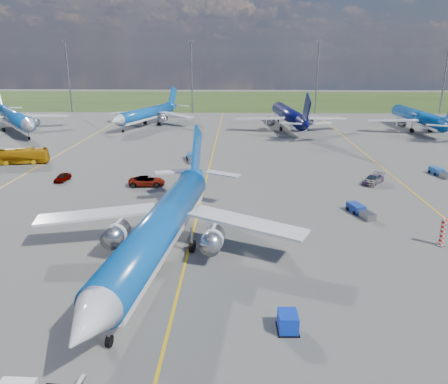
{
  "coord_description": "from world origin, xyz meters",
  "views": [
    {
      "loc": [
        4.85,
        -34.03,
        19.16
      ],
      "look_at": [
        3.38,
        12.95,
        4.0
      ],
      "focal_mm": 35.0,
      "sensor_mm": 36.0,
      "label": 1
    }
  ],
  "objects_px": {
    "warning_post": "(442,232)",
    "baggage_tug_e": "(440,173)",
    "bg_jet_ne": "(416,131)",
    "apron_bus": "(19,156)",
    "bg_jet_nnw": "(148,126)",
    "main_airliner": "(162,261)",
    "service_car_a": "(62,177)",
    "baggage_tug_c": "(191,158)",
    "bg_jet_n": "(288,129)",
    "service_car_c": "(373,179)",
    "bg_jet_nw": "(17,132)",
    "uld_container": "(288,322)",
    "baggage_tug_w": "(360,211)",
    "service_car_b": "(147,181)"
  },
  "relations": [
    {
      "from": "warning_post",
      "to": "baggage_tug_e",
      "type": "relative_size",
      "value": 0.61
    },
    {
      "from": "bg_jet_ne",
      "to": "apron_bus",
      "type": "distance_m",
      "value": 92.25
    },
    {
      "from": "bg_jet_nnw",
      "to": "main_airliner",
      "type": "distance_m",
      "value": 81.74
    },
    {
      "from": "apron_bus",
      "to": "service_car_a",
      "type": "xyz_separation_m",
      "value": [
        11.95,
        -10.63,
        -0.79
      ]
    },
    {
      "from": "warning_post",
      "to": "baggage_tug_c",
      "type": "relative_size",
      "value": 0.56
    },
    {
      "from": "bg_jet_n",
      "to": "baggage_tug_e",
      "type": "xyz_separation_m",
      "value": [
        19.59,
        -44.0,
        0.5
      ]
    },
    {
      "from": "bg_jet_ne",
      "to": "service_car_c",
      "type": "distance_m",
      "value": 53.66
    },
    {
      "from": "warning_post",
      "to": "bg_jet_nnw",
      "type": "bearing_deg",
      "value": 121.15
    },
    {
      "from": "bg_jet_nw",
      "to": "bg_jet_nnw",
      "type": "height_order",
      "value": "bg_jet_nw"
    },
    {
      "from": "bg_jet_n",
      "to": "uld_container",
      "type": "relative_size",
      "value": 23.02
    },
    {
      "from": "bg_jet_n",
      "to": "baggage_tug_c",
      "type": "distance_m",
      "value": 41.26
    },
    {
      "from": "warning_post",
      "to": "bg_jet_n",
      "type": "height_order",
      "value": "bg_jet_n"
    },
    {
      "from": "baggage_tug_e",
      "to": "apron_bus",
      "type": "bearing_deg",
      "value": 165.93
    },
    {
      "from": "bg_jet_nw",
      "to": "bg_jet_nnw",
      "type": "distance_m",
      "value": 32.63
    },
    {
      "from": "bg_jet_nnw",
      "to": "service_car_c",
      "type": "distance_m",
      "value": 69.82
    },
    {
      "from": "uld_container",
      "to": "baggage_tug_w",
      "type": "height_order",
      "value": "uld_container"
    },
    {
      "from": "main_airliner",
      "to": "bg_jet_nw",
      "type": "bearing_deg",
      "value": 131.52
    },
    {
      "from": "warning_post",
      "to": "bg_jet_nnw",
      "type": "height_order",
      "value": "bg_jet_nnw"
    },
    {
      "from": "bg_jet_nnw",
      "to": "bg_jet_n",
      "type": "bearing_deg",
      "value": 12.55
    },
    {
      "from": "bg_jet_ne",
      "to": "apron_bus",
      "type": "height_order",
      "value": "bg_jet_ne"
    },
    {
      "from": "bg_jet_nw",
      "to": "service_car_c",
      "type": "bearing_deg",
      "value": -67.35
    },
    {
      "from": "bg_jet_ne",
      "to": "baggage_tug_w",
      "type": "height_order",
      "value": "bg_jet_ne"
    },
    {
      "from": "bg_jet_nnw",
      "to": "service_car_a",
      "type": "distance_m",
      "value": 53.43
    },
    {
      "from": "baggage_tug_e",
      "to": "baggage_tug_c",
      "type": "bearing_deg",
      "value": 158.35
    },
    {
      "from": "bg_jet_ne",
      "to": "baggage_tug_e",
      "type": "xyz_separation_m",
      "value": [
        -12.75,
        -42.7,
        0.5
      ]
    },
    {
      "from": "warning_post",
      "to": "bg_jet_nnw",
      "type": "relative_size",
      "value": 0.08
    },
    {
      "from": "service_car_a",
      "to": "baggage_tug_e",
      "type": "relative_size",
      "value": 0.74
    },
    {
      "from": "bg_jet_nnw",
      "to": "main_airliner",
      "type": "height_order",
      "value": "main_airliner"
    },
    {
      "from": "bg_jet_nnw",
      "to": "service_car_b",
      "type": "relative_size",
      "value": 6.6
    },
    {
      "from": "warning_post",
      "to": "baggage_tug_w",
      "type": "bearing_deg",
      "value": 124.26
    },
    {
      "from": "uld_container",
      "to": "baggage_tug_c",
      "type": "distance_m",
      "value": 52.3
    },
    {
      "from": "service_car_c",
      "to": "bg_jet_nnw",
      "type": "bearing_deg",
      "value": 169.33
    },
    {
      "from": "uld_container",
      "to": "bg_jet_nnw",
      "type": "bearing_deg",
      "value": 105.46
    },
    {
      "from": "service_car_b",
      "to": "baggage_tug_c",
      "type": "distance_m",
      "value": 16.67
    },
    {
      "from": "service_car_c",
      "to": "baggage_tug_w",
      "type": "distance_m",
      "value": 14.46
    },
    {
      "from": "bg_jet_nw",
      "to": "bg_jet_ne",
      "type": "bearing_deg",
      "value": -35.21
    },
    {
      "from": "bg_jet_nw",
      "to": "baggage_tug_e",
      "type": "bearing_deg",
      "value": -61.26
    },
    {
      "from": "service_car_a",
      "to": "bg_jet_ne",
      "type": "bearing_deg",
      "value": 40.58
    },
    {
      "from": "uld_container",
      "to": "apron_bus",
      "type": "distance_m",
      "value": 64.06
    },
    {
      "from": "service_car_a",
      "to": "main_airliner",
      "type": "bearing_deg",
      "value": -45.78
    },
    {
      "from": "service_car_a",
      "to": "service_car_c",
      "type": "height_order",
      "value": "service_car_c"
    },
    {
      "from": "uld_container",
      "to": "service_car_c",
      "type": "distance_m",
      "value": 40.84
    },
    {
      "from": "uld_container",
      "to": "baggage_tug_w",
      "type": "distance_m",
      "value": 26.39
    },
    {
      "from": "bg_jet_ne",
      "to": "service_car_b",
      "type": "bearing_deg",
      "value": 37.46
    },
    {
      "from": "bg_jet_nnw",
      "to": "baggage_tug_c",
      "type": "height_order",
      "value": "bg_jet_nnw"
    },
    {
      "from": "uld_container",
      "to": "apron_bus",
      "type": "xyz_separation_m",
      "value": [
        -42.74,
        47.72,
        0.72
      ]
    },
    {
      "from": "bg_jet_nw",
      "to": "baggage_tug_e",
      "type": "xyz_separation_m",
      "value": [
        87.92,
        -37.39,
        0.5
      ]
    },
    {
      "from": "main_airliner",
      "to": "service_car_a",
      "type": "bearing_deg",
      "value": 133.55
    },
    {
      "from": "main_airliner",
      "to": "baggage_tug_w",
      "type": "xyz_separation_m",
      "value": [
        22.25,
        13.22,
        0.5
      ]
    },
    {
      "from": "bg_jet_nw",
      "to": "main_airliner",
      "type": "relative_size",
      "value": 0.99
    }
  ]
}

